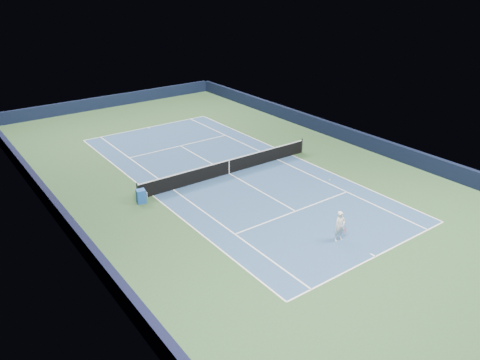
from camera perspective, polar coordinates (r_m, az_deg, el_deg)
ground at (r=30.44m, az=-1.34°, el=0.79°), size 40.00×40.00×0.00m
wall_far at (r=47.06m, az=-15.49°, el=9.25°), size 22.00×0.35×1.10m
wall_right at (r=37.07m, az=12.57°, el=5.53°), size 0.35×40.00×1.10m
wall_left at (r=26.22m, az=-21.18°, el=-3.79°), size 0.35×40.00×1.10m
court_surface at (r=30.44m, az=-1.34°, el=0.79°), size 10.97×23.77×0.01m
baseline_far at (r=40.15m, az=-11.16°, el=6.31°), size 10.97×0.08×0.00m
baseline_near at (r=22.88m, az=16.20°, el=-8.95°), size 10.97×0.08×0.00m
sideline_doubles_right at (r=33.63m, az=6.36°, el=3.02°), size 0.08×23.77×0.00m
sideline_doubles_left at (r=27.98m, az=-10.59°, el=-1.88°), size 0.08×23.77×0.00m
sideline_singles_right at (r=32.77m, az=4.58°, el=2.51°), size 0.08×23.77×0.00m
sideline_singles_left at (r=28.51m, az=-8.13°, el=-1.17°), size 0.08×23.77×0.00m
service_line_far at (r=35.51m, az=-7.28°, el=4.16°), size 8.23×0.08×0.00m
service_line_near at (r=25.97m, az=6.80°, el=-3.80°), size 8.23×0.08×0.00m
center_service_line at (r=30.44m, az=-1.34°, el=0.80°), size 0.08×12.80×0.00m
center_mark_far at (r=40.02m, az=-11.06°, el=6.26°), size 0.08×0.30×0.00m
center_mark_near at (r=22.95m, az=15.90°, el=-8.80°), size 0.08×0.30×0.00m
tennis_net at (r=30.24m, az=-1.35°, el=1.66°), size 12.90×0.10×1.07m
sponsor_cube at (r=27.12m, az=-11.97°, el=-1.95°), size 0.60×0.53×0.81m
tennis_player at (r=23.31m, az=12.08°, el=-5.53°), size 0.77×1.27×2.90m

